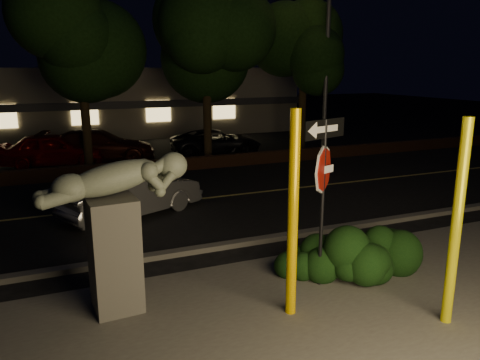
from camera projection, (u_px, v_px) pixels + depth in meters
name	position (u px, v px, depth m)	size (l,w,h in m)	color
ground	(169.00, 179.00, 17.24)	(90.00, 90.00, 0.00)	black
patio	(342.00, 329.00, 7.38)	(14.00, 6.00, 0.02)	#4C4944
road	(192.00, 200.00, 14.55)	(80.00, 8.00, 0.01)	black
lane_marking	(192.00, 199.00, 14.55)	(80.00, 0.12, 0.01)	#B5A048
curb	(244.00, 242.00, 10.86)	(80.00, 0.25, 0.12)	#4C4944
brick_wall	(160.00, 166.00, 18.35)	(40.00, 0.35, 0.50)	#3E2214
parking_lot	(134.00, 149.00, 23.52)	(40.00, 12.00, 0.01)	black
building	(110.00, 99.00, 30.21)	(22.00, 10.20, 4.00)	slate
tree_far_b	(77.00, 12.00, 17.75)	(5.20, 5.20, 8.41)	black
tree_far_c	(206.00, 27.00, 19.36)	(4.80, 4.80, 7.84)	black
tree_far_d	(304.00, 36.00, 21.74)	(4.40, 4.40, 7.42)	black
yellow_pole_left	(293.00, 216.00, 7.46)	(0.17, 0.17, 3.43)	#F4BD00
yellow_pole_right	(456.00, 225.00, 7.20)	(0.17, 0.17, 3.33)	#D5CB0D
signpost	(324.00, 170.00, 8.36)	(1.02, 0.37, 3.14)	black
sculpture	(115.00, 218.00, 7.64)	(2.47, 0.82, 2.64)	#4C4944
hedge_center	(315.00, 253.00, 9.20)	(1.80, 0.85, 0.94)	black
hedge_right	(365.00, 252.00, 8.93)	(1.77, 0.95, 1.16)	black
hedge_far_right	(391.00, 242.00, 9.54)	(1.60, 1.00, 1.11)	black
streetlight	(325.00, 28.00, 20.23)	(1.40, 0.58, 9.53)	#4C4C51
silver_sedan	(132.00, 193.00, 12.90)	(1.39, 3.98, 1.31)	#B9BABF
parked_car_red	(53.00, 149.00, 19.39)	(1.65, 4.11, 1.40)	#7E0705
parked_car_darkred	(98.00, 146.00, 20.31)	(1.95, 4.80, 1.39)	#3A130C
parked_car_dark	(216.00, 142.00, 22.10)	(1.96, 4.24, 1.18)	black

